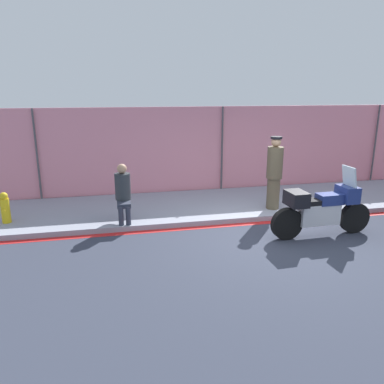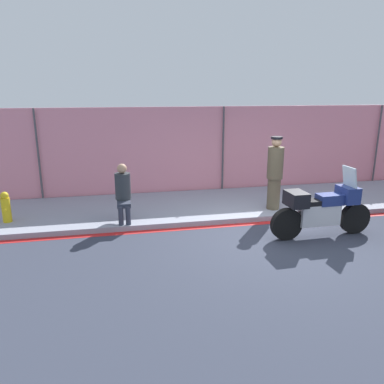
{
  "view_description": "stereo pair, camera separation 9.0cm",
  "coord_description": "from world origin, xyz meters",
  "px_view_note": "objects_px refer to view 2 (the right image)",
  "views": [
    {
      "loc": [
        -3.14,
        -6.77,
        3.0
      ],
      "look_at": [
        -1.41,
        1.32,
        0.73
      ],
      "focal_mm": 35.0,
      "sensor_mm": 36.0,
      "label": 1
    },
    {
      "loc": [
        -3.05,
        -6.78,
        3.0
      ],
      "look_at": [
        -1.41,
        1.32,
        0.73
      ],
      "focal_mm": 35.0,
      "sensor_mm": 36.0,
      "label": 2
    }
  ],
  "objects_px": {
    "officer_standing": "(275,173)",
    "person_seated_on_curb": "(123,189)",
    "fire_hydrant": "(6,207)",
    "motorcycle": "(322,210)"
  },
  "relations": [
    {
      "from": "person_seated_on_curb",
      "to": "fire_hydrant",
      "type": "height_order",
      "value": "person_seated_on_curb"
    },
    {
      "from": "officer_standing",
      "to": "fire_hydrant",
      "type": "bearing_deg",
      "value": 177.45
    },
    {
      "from": "person_seated_on_curb",
      "to": "fire_hydrant",
      "type": "xyz_separation_m",
      "value": [
        -2.58,
        0.37,
        -0.37
      ]
    },
    {
      "from": "motorcycle",
      "to": "fire_hydrant",
      "type": "distance_m",
      "value": 6.87
    },
    {
      "from": "officer_standing",
      "to": "person_seated_on_curb",
      "type": "relative_size",
      "value": 1.4
    },
    {
      "from": "motorcycle",
      "to": "officer_standing",
      "type": "bearing_deg",
      "value": 100.35
    },
    {
      "from": "motorcycle",
      "to": "fire_hydrant",
      "type": "bearing_deg",
      "value": 162.02
    },
    {
      "from": "person_seated_on_curb",
      "to": "officer_standing",
      "type": "bearing_deg",
      "value": 1.43
    },
    {
      "from": "person_seated_on_curb",
      "to": "fire_hydrant",
      "type": "bearing_deg",
      "value": 171.86
    },
    {
      "from": "officer_standing",
      "to": "fire_hydrant",
      "type": "xyz_separation_m",
      "value": [
        -6.25,
        0.28,
        -0.57
      ]
    }
  ]
}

